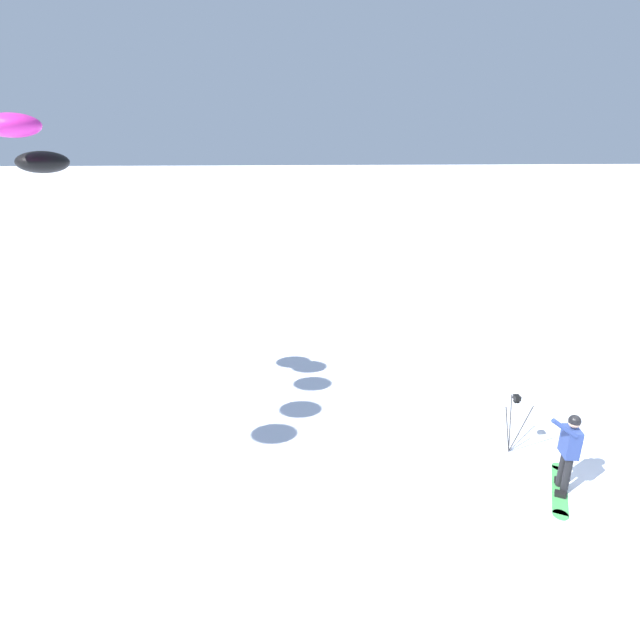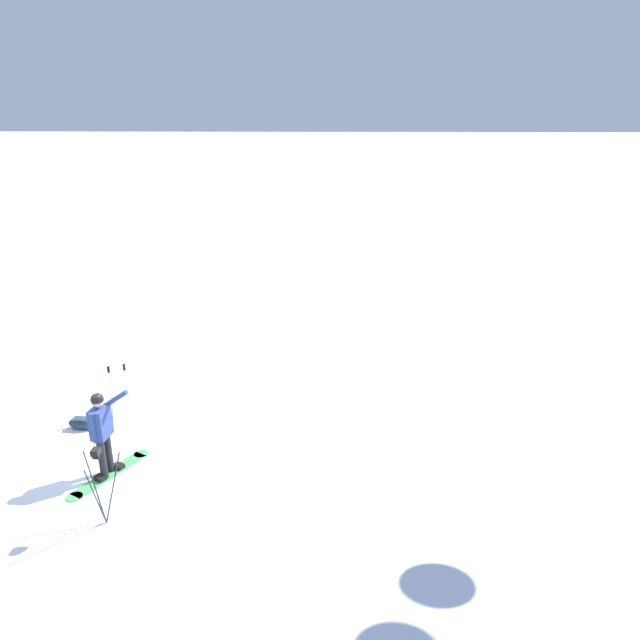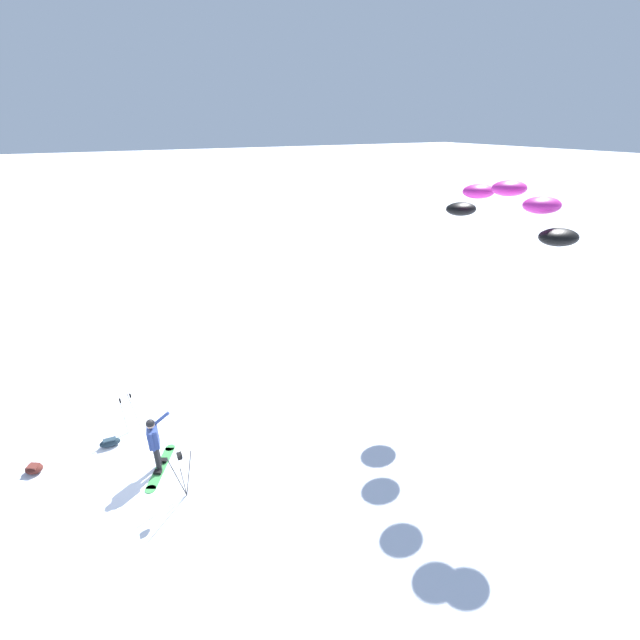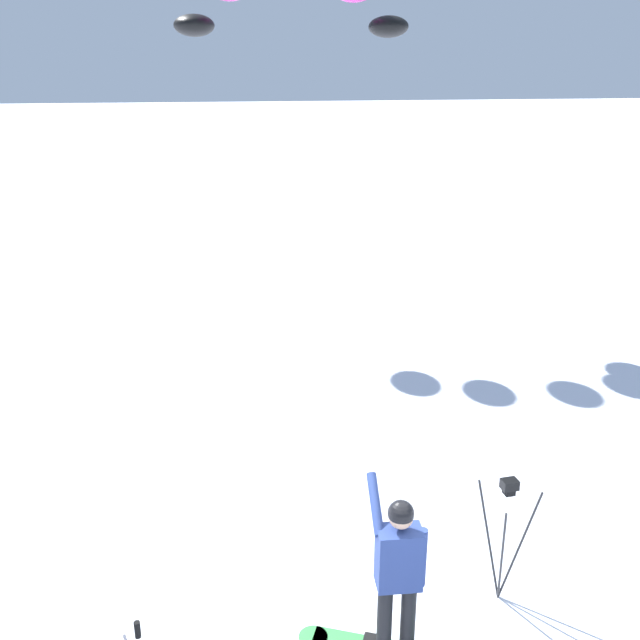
{
  "view_description": "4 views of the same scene",
  "coord_description": "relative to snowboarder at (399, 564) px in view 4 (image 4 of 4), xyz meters",
  "views": [
    {
      "loc": [
        -5.77,
        -7.52,
        6.51
      ],
      "look_at": [
        -5.11,
        0.43,
        3.62
      ],
      "focal_mm": 27.52,
      "sensor_mm": 36.0,
      "label": 1
    },
    {
      "loc": [
        -4.55,
        9.18,
        6.46
      ],
      "look_at": [
        -4.27,
        0.27,
        3.19
      ],
      "focal_mm": 32.81,
      "sensor_mm": 36.0,
      "label": 2
    },
    {
      "loc": [
        -0.17,
        10.04,
        8.84
      ],
      "look_at": [
        -5.22,
        0.45,
        3.68
      ],
      "focal_mm": 23.55,
      "sensor_mm": 36.0,
      "label": 3
    },
    {
      "loc": [
        4.49,
        -1.87,
        5.15
      ],
      "look_at": [
        -2.89,
        0.02,
        2.48
      ],
      "focal_mm": 39.11,
      "sensor_mm": 36.0,
      "label": 4
    }
  ],
  "objects": [
    {
      "name": "snowboarder",
      "position": [
        0.0,
        0.0,
        0.0
      ],
      "size": [
        0.7,
        0.46,
        1.72
      ],
      "color": "black",
      "rests_on": "ground_plane"
    },
    {
      "name": "camera_tripod",
      "position": [
        -0.46,
        1.32,
        -0.03
      ],
      "size": [
        0.63,
        0.55,
        1.42
      ],
      "color": "#262628",
      "rests_on": "ground_plane"
    },
    {
      "name": "traction_kite",
      "position": [
        -10.55,
        1.38,
        5.57
      ],
      "size": [
        1.78,
        5.0,
        1.39
      ],
      "color": "black"
    }
  ]
}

